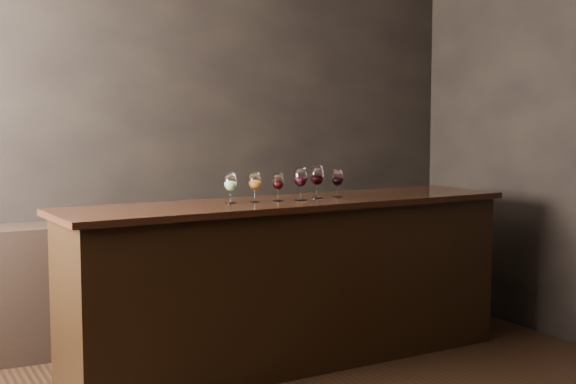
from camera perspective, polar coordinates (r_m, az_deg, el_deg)
name	(u,v)px	position (r m, az deg, el deg)	size (l,w,h in m)	color
room_shell	(236,56)	(3.62, -3.74, 9.65)	(5.02, 4.52, 2.81)	black
bar_counter	(291,285)	(5.01, 0.24, -6.62)	(2.82, 0.61, 0.99)	black
bar_top	(291,203)	(4.93, 0.24, -0.78)	(2.92, 0.68, 0.04)	black
back_bar_shelf	(58,289)	(5.44, -16.06, -6.64)	(2.35, 0.40, 0.85)	black
glass_white	(230,183)	(4.75, -4.12, 0.66)	(0.08, 0.08, 0.18)	white
glass_amber	(255,182)	(4.80, -2.37, 0.72)	(0.08, 0.08, 0.18)	white
glass_red_a	(278,182)	(4.86, -0.71, 0.72)	(0.07, 0.07, 0.17)	white
glass_red_b	(301,178)	(4.90, 0.90, 1.03)	(0.09, 0.09, 0.21)	white
glass_red_c	(317,176)	(5.02, 2.08, 1.13)	(0.09, 0.09, 0.21)	white
glass_red_d	(338,178)	(5.10, 3.54, 0.98)	(0.08, 0.08, 0.18)	white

